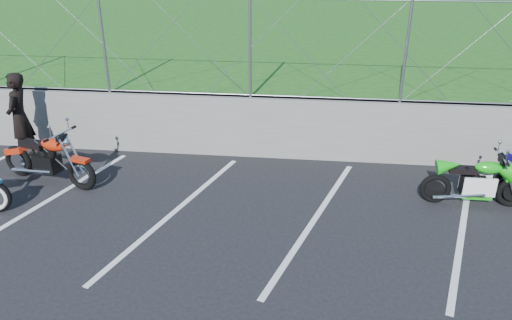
# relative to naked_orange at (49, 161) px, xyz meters

# --- Properties ---
(ground) EXTENTS (90.00, 90.00, 0.00)m
(ground) POSITION_rel_naked_orange_xyz_m (2.62, -1.77, -0.46)
(ground) COLOR black
(ground) RESTS_ON ground
(retaining_wall) EXTENTS (30.00, 0.22, 1.30)m
(retaining_wall) POSITION_rel_naked_orange_xyz_m (2.62, 1.73, 0.19)
(retaining_wall) COLOR #63635E
(retaining_wall) RESTS_ON ground
(grass_field) EXTENTS (30.00, 20.00, 1.30)m
(grass_field) POSITION_rel_naked_orange_xyz_m (2.62, 11.73, 0.19)
(grass_field) COLOR #1D5115
(grass_field) RESTS_ON ground
(chain_link_fence) EXTENTS (28.00, 0.03, 2.00)m
(chain_link_fence) POSITION_rel_naked_orange_xyz_m (2.62, 1.73, 1.84)
(chain_link_fence) COLOR gray
(chain_link_fence) RESTS_ON retaining_wall
(parking_lines) EXTENTS (18.29, 4.31, 0.01)m
(parking_lines) POSITION_rel_naked_orange_xyz_m (3.82, -0.77, -0.46)
(parking_lines) COLOR silver
(parking_lines) RESTS_ON ground
(naked_orange) EXTENTS (2.13, 0.83, 1.09)m
(naked_orange) POSITION_rel_naked_orange_xyz_m (0.00, 0.00, 0.00)
(naked_orange) COLOR black
(naked_orange) RESTS_ON ground
(sportbike_green) EXTENTS (1.85, 0.66, 0.96)m
(sportbike_green) POSITION_rel_naked_orange_xyz_m (7.79, 0.05, -0.05)
(sportbike_green) COLOR black
(sportbike_green) RESTS_ON ground
(person_standing) EXTENTS (0.54, 0.74, 1.86)m
(person_standing) POSITION_rel_naked_orange_xyz_m (-1.06, 0.99, 0.47)
(person_standing) COLOR black
(person_standing) RESTS_ON ground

